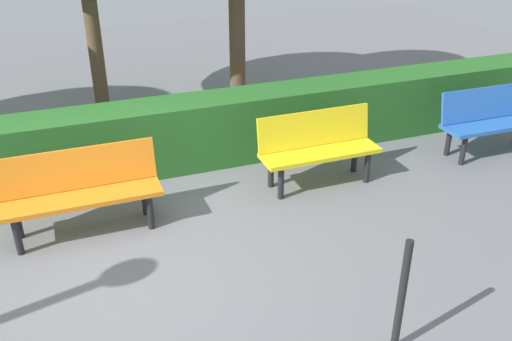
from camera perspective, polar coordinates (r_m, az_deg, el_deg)
ground_plane at (r=5.43m, az=-14.28°, el=-9.63°), size 20.30×20.30×0.00m
bench_blue at (r=7.91m, az=23.11°, el=5.01°), size 1.44×0.49×0.86m
bench_yellow at (r=6.53m, az=6.39°, el=2.59°), size 1.42×0.46×0.86m
bench_orange at (r=5.83m, az=-17.68°, el=-1.77°), size 1.58×0.46×0.86m
hedge_row at (r=6.98m, az=-7.34°, el=3.79°), size 16.30×0.61×0.86m
railing_post_mid at (r=4.30m, az=14.75°, el=-12.53°), size 0.06×0.06×1.00m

